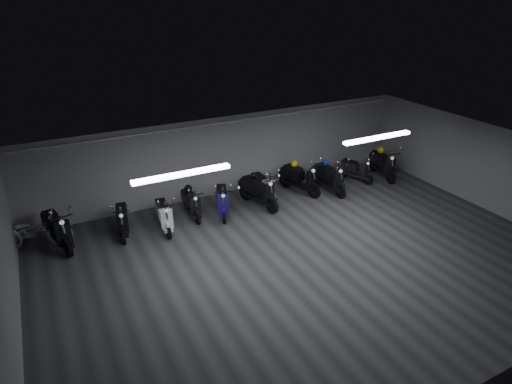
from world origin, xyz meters
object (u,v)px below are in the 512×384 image
scooter_7 (300,174)px  scooter_9 (356,166)px  bicycle (33,228)px  helmet_0 (188,189)px  helmet_1 (253,176)px  scooter_1 (122,215)px  helmet_2 (381,150)px  helmet_4 (294,164)px  scooter_10 (383,160)px  helmet_3 (325,163)px  scooter_2 (164,210)px  scooter_0 (56,224)px  scooter_3 (191,199)px  scooter_5 (258,186)px  scooter_8 (330,173)px  scooter_4 (222,196)px  scooter_6 (263,182)px

scooter_7 → scooter_9: 2.47m
bicycle → helmet_0: size_ratio=7.92×
scooter_7 → helmet_1: scooter_7 is taller
scooter_1 → helmet_2: size_ratio=6.20×
helmet_4 → helmet_1: bearing=-170.9°
scooter_10 → helmet_3: bearing=-171.2°
scooter_2 → bicycle: size_ratio=0.87×
scooter_2 → bicycle: bearing=174.6°
helmet_1 → scooter_7: bearing=0.9°
scooter_0 → helmet_4: (7.96, 0.20, 0.29)m
scooter_7 → scooter_1: bearing=162.2°
scooter_3 → helmet_1: scooter_3 is taller
helmet_2 → bicycle: bearing=178.4°
scooter_5 → scooter_10: scooter_5 is taller
scooter_8 → helmet_1: scooter_8 is taller
scooter_4 → scooter_5: 1.31m
scooter_4 → scooter_7: (3.13, 0.27, 0.07)m
scooter_9 → scooter_5: bearing=161.9°
bicycle → scooter_0: bearing=-101.1°
scooter_6 → helmet_3: bearing=-7.4°
scooter_8 → scooter_9: 1.52m
scooter_0 → scooter_9: scooter_0 is taller
scooter_5 → scooter_2: bearing=166.4°
scooter_10 → helmet_3: 2.66m
helmet_3 → scooter_0: bearing=178.7°
scooter_8 → bicycle: bearing=172.7°
scooter_7 → helmet_3: (0.97, -0.14, 0.28)m
scooter_3 → helmet_1: bearing=-0.3°
scooter_0 → helmet_1: size_ratio=8.78×
scooter_8 → scooter_0: bearing=174.1°
scooter_9 → helmet_4: scooter_9 is taller
scooter_8 → scooter_9: (1.48, 0.33, -0.12)m
scooter_6 → bicycle: bearing=177.6°
scooter_9 → scooter_2: bearing=161.2°
scooter_4 → scooter_5: size_ratio=0.90×
scooter_6 → helmet_4: bearing=4.8°
scooter_8 → scooter_2: bearing=176.5°
helmet_2 → helmet_4: (-3.76, 0.29, 0.00)m
scooter_0 → helmet_2: scooter_0 is taller
scooter_0 → scooter_6: size_ratio=1.15×
scooter_9 → scooter_10: size_ratio=0.84×
scooter_5 → bicycle: size_ratio=1.00×
scooter_6 → scooter_8: 2.47m
bicycle → helmet_3: 9.64m
scooter_8 → helmet_2: size_ratio=7.12×
scooter_4 → bicycle: 5.56m
scooter_0 → scooter_4: size_ratio=1.12×
bicycle → scooter_8: bearing=-82.2°
scooter_0 → helmet_3: bearing=-15.4°
scooter_8 → helmet_4: 1.31m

